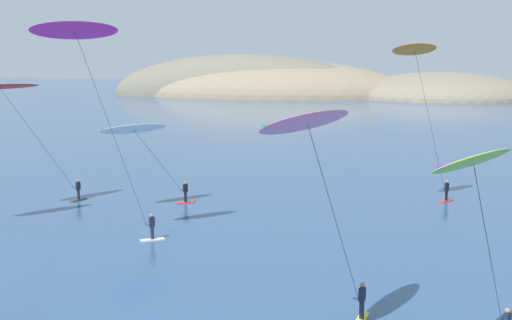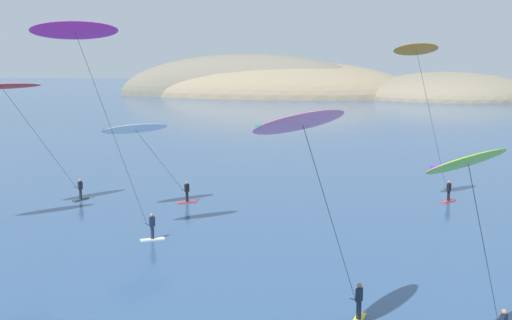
# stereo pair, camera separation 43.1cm
# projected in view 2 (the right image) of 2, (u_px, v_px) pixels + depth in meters

# --- Properties ---
(headland_island) EXTENTS (120.01, 46.37, 24.30)m
(headland_island) POSITION_uv_depth(u_px,v_px,m) (300.00, 96.00, 186.68)
(headland_island) COLOR #84755B
(headland_island) RESTS_ON ground
(kitesurfer_red) EXTENTS (5.62, 8.60, 9.53)m
(kitesurfer_red) POSITION_uv_depth(u_px,v_px,m) (9.00, 96.00, 46.19)
(kitesurfer_red) COLOR #2D2D33
(kitesurfer_red) RESTS_ON ground
(kitesurfer_pink) EXTENTS (3.96, 8.13, 9.57)m
(kitesurfer_pink) POSITION_uv_depth(u_px,v_px,m) (308.00, 138.00, 22.95)
(kitesurfer_pink) COLOR yellow
(kitesurfer_pink) RESTS_ON ground
(kitesurfer_orange) EXTENTS (5.69, 6.63, 12.37)m
(kitesurfer_orange) POSITION_uv_depth(u_px,v_px,m) (419.00, 62.00, 46.33)
(kitesurfer_orange) COLOR red
(kitesurfer_orange) RESTS_ON ground
(kitesurfer_white) EXTENTS (5.76, 6.28, 6.60)m
(kitesurfer_white) POSITION_uv_depth(u_px,v_px,m) (140.00, 134.00, 47.18)
(kitesurfer_white) COLOR red
(kitesurfer_white) RESTS_ON ground
(kitesurfer_magenta) EXTENTS (6.15, 5.85, 13.36)m
(kitesurfer_magenta) POSITION_uv_depth(u_px,v_px,m) (81.00, 47.00, 36.19)
(kitesurfer_magenta) COLOR silver
(kitesurfer_magenta) RESTS_ON ground
(kitesurfer_lime) EXTENTS (4.33, 6.24, 8.40)m
(kitesurfer_lime) POSITION_uv_depth(u_px,v_px,m) (472.00, 177.00, 21.57)
(kitesurfer_lime) COLOR yellow
(kitesurfer_lime) RESTS_ON ground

